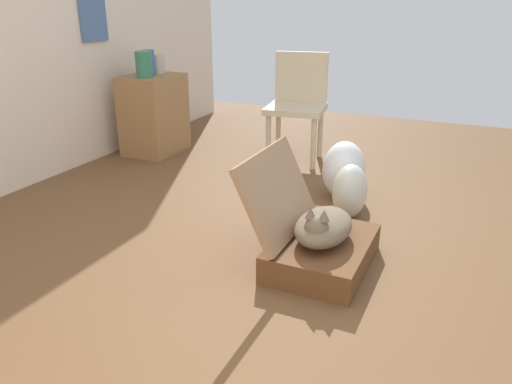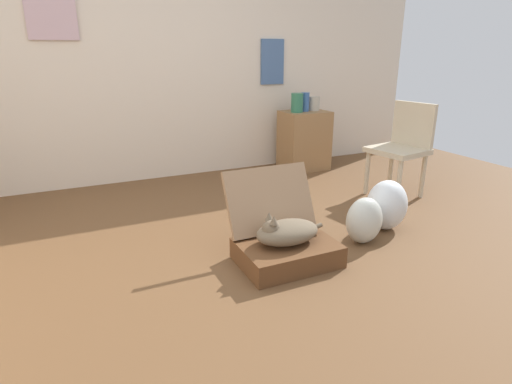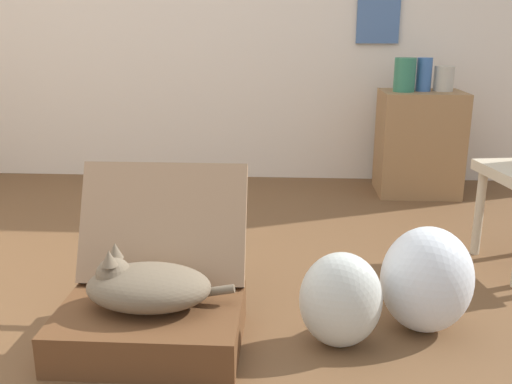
# 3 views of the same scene
# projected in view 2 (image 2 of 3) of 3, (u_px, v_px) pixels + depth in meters

# --- Properties ---
(ground_plane) EXTENTS (7.68, 7.68, 0.00)m
(ground_plane) POSITION_uv_depth(u_px,v_px,m) (256.00, 255.00, 2.93)
(ground_plane) COLOR brown
(ground_plane) RESTS_ON ground
(wall_back) EXTENTS (6.40, 0.15, 2.60)m
(wall_back) POSITION_uv_depth(u_px,v_px,m) (167.00, 58.00, 4.46)
(wall_back) COLOR beige
(wall_back) RESTS_ON ground
(suitcase_base) EXTENTS (0.64, 0.47, 0.15)m
(suitcase_base) POSITION_uv_depth(u_px,v_px,m) (287.00, 253.00, 2.81)
(suitcase_base) COLOR brown
(suitcase_base) RESTS_ON ground
(suitcase_lid) EXTENTS (0.64, 0.24, 0.44)m
(suitcase_lid) POSITION_uv_depth(u_px,v_px,m) (270.00, 200.00, 2.94)
(suitcase_lid) COLOR #9B7756
(suitcase_lid) RESTS_ON suitcase_base
(cat) EXTENTS (0.52, 0.28, 0.23)m
(cat) POSITION_uv_depth(u_px,v_px,m) (286.00, 232.00, 2.76)
(cat) COLOR brown
(cat) RESTS_ON suitcase_base
(plastic_bag_white) EXTENTS (0.29, 0.22, 0.35)m
(plastic_bag_white) POSITION_uv_depth(u_px,v_px,m) (364.00, 220.00, 3.08)
(plastic_bag_white) COLOR silver
(plastic_bag_white) RESTS_ON ground
(plastic_bag_clear) EXTENTS (0.34, 0.30, 0.41)m
(plastic_bag_clear) POSITION_uv_depth(u_px,v_px,m) (387.00, 205.00, 3.31)
(plastic_bag_clear) COLOR silver
(plastic_bag_clear) RESTS_ON ground
(side_table) EXTENTS (0.53, 0.42, 0.70)m
(side_table) POSITION_uv_depth(u_px,v_px,m) (304.00, 140.00, 5.01)
(side_table) COLOR olive
(side_table) RESTS_ON ground
(vase_tall) EXTENTS (0.14, 0.14, 0.22)m
(vase_tall) POSITION_uv_depth(u_px,v_px,m) (297.00, 103.00, 4.79)
(vase_tall) COLOR #2D7051
(vase_tall) RESTS_ON side_table
(vase_short) EXTENTS (0.13, 0.13, 0.16)m
(vase_short) POSITION_uv_depth(u_px,v_px,m) (314.00, 104.00, 4.95)
(vase_short) COLOR #B7AD99
(vase_short) RESTS_ON side_table
(vase_round) EXTENTS (0.10, 0.10, 0.22)m
(vase_round) POSITION_uv_depth(u_px,v_px,m) (305.00, 102.00, 4.88)
(vase_round) COLOR #38609E
(vase_round) RESTS_ON side_table
(chair) EXTENTS (0.53, 0.54, 0.90)m
(chair) POSITION_uv_depth(u_px,v_px,m) (403.00, 145.00, 4.04)
(chair) COLOR beige
(chair) RESTS_ON ground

